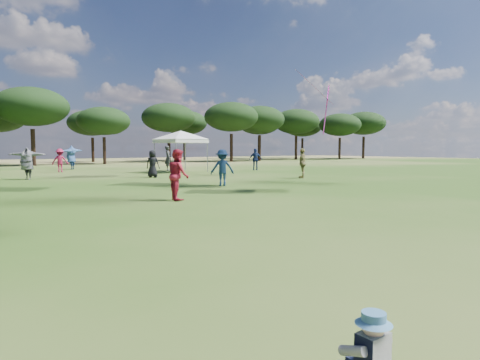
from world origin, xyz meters
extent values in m
cylinder|color=black|center=(3.26, 44.18, 1.78)|extent=(0.41, 0.41, 3.56)
ellipsoid|color=black|center=(3.26, 44.18, 5.69)|extent=(6.91, 6.91, 3.73)
cylinder|color=black|center=(10.19, 44.51, 1.44)|extent=(0.33, 0.33, 2.88)
ellipsoid|color=black|center=(10.19, 44.51, 4.61)|extent=(5.60, 5.60, 3.02)
cylinder|color=black|center=(18.96, 46.98, 1.72)|extent=(0.39, 0.39, 3.44)
ellipsoid|color=black|center=(18.96, 46.98, 5.51)|extent=(6.69, 6.69, 3.60)
cylinder|color=black|center=(25.77, 43.05, 1.77)|extent=(0.40, 0.40, 3.53)
ellipsoid|color=black|center=(25.77, 43.05, 5.65)|extent=(6.86, 6.86, 3.70)
cylinder|color=black|center=(30.65, 43.46, 1.73)|extent=(0.40, 0.40, 3.47)
ellipsoid|color=black|center=(30.65, 43.46, 5.55)|extent=(6.74, 6.74, 3.63)
cylinder|color=black|center=(39.22, 45.46, 1.79)|extent=(0.41, 0.41, 3.57)
ellipsoid|color=black|center=(39.22, 45.46, 5.72)|extent=(6.94, 6.94, 3.74)
cylinder|color=black|center=(46.34, 43.12, 1.68)|extent=(0.38, 0.38, 3.35)
ellipsoid|color=black|center=(46.34, 43.12, 5.37)|extent=(6.51, 6.51, 3.51)
cylinder|color=black|center=(52.84, 43.62, 1.83)|extent=(0.42, 0.42, 3.66)
ellipsoid|color=black|center=(52.84, 43.62, 5.85)|extent=(7.10, 7.10, 3.83)
cylinder|color=black|center=(10.82, 51.34, 1.50)|extent=(0.34, 0.34, 2.99)
ellipsoid|color=black|center=(10.82, 51.34, 4.79)|extent=(5.81, 5.81, 3.13)
cylinder|color=black|center=(23.62, 51.75, 1.66)|extent=(0.38, 0.38, 3.31)
ellipsoid|color=black|center=(23.62, 51.75, 5.30)|extent=(6.43, 6.43, 3.47)
cylinder|color=black|center=(37.30, 52.12, 1.82)|extent=(0.42, 0.42, 3.64)
ellipsoid|color=black|center=(37.30, 52.12, 5.82)|extent=(7.06, 7.06, 3.81)
cylinder|color=black|center=(46.40, 51.51, 1.73)|extent=(0.40, 0.40, 3.46)
ellipsoid|color=black|center=(46.40, 51.51, 5.53)|extent=(6.72, 6.72, 3.62)
cylinder|color=gray|center=(8.87, 24.51, 1.12)|extent=(0.06, 0.06, 2.24)
cylinder|color=gray|center=(11.48, 24.90, 1.12)|extent=(0.06, 0.06, 2.24)
cylinder|color=gray|center=(8.48, 27.12, 1.12)|extent=(0.06, 0.06, 2.24)
cylinder|color=gray|center=(11.10, 27.51, 1.12)|extent=(0.06, 0.06, 2.24)
cube|color=silver|center=(9.98, 26.01, 2.19)|extent=(3.18, 3.18, 0.25)
pyramid|color=silver|center=(9.98, 26.01, 2.91)|extent=(5.64, 5.64, 0.60)
cube|color=white|center=(-0.57, 2.30, 0.28)|extent=(0.22, 0.16, 0.23)
cylinder|color=white|center=(-0.71, 2.36, 0.28)|extent=(0.07, 0.22, 0.14)
cylinder|color=white|center=(-0.43, 2.36, 0.28)|extent=(0.07, 0.22, 0.14)
sphere|color=#E0B293|center=(-0.57, 2.30, 0.43)|extent=(0.15, 0.15, 0.15)
cone|color=#56A3C8|center=(-0.57, 2.30, 0.47)|extent=(0.26, 0.26, 0.03)
cylinder|color=#56A3C8|center=(-0.57, 2.30, 0.50)|extent=(0.17, 0.17, 0.07)
imported|color=maroon|center=(3.06, 31.00, 0.83)|extent=(1.23, 0.97, 1.66)
imported|color=maroon|center=(2.93, 12.30, 0.83)|extent=(0.80, 0.93, 1.65)
imported|color=navy|center=(4.60, 34.56, 0.95)|extent=(2.27, 1.90, 1.91)
imported|color=#2A2B2F|center=(10.20, 28.61, 0.94)|extent=(0.66, 0.80, 1.89)
imported|color=#4F4F54|center=(0.18, 24.74, 0.87)|extent=(2.05, 1.74, 1.73)
imported|color=olive|center=(13.02, 17.02, 0.84)|extent=(1.01, 0.97, 1.69)
imported|color=black|center=(6.34, 22.40, 0.79)|extent=(0.91, 0.88, 1.57)
imported|color=navy|center=(15.85, 25.05, 0.84)|extent=(1.04, 0.90, 1.67)
imported|color=navy|center=(6.81, 15.72, 0.81)|extent=(1.20, 0.98, 1.62)
plane|color=#E439D2|center=(8.40, 11.65, 4.00)|extent=(2.51, 2.29, 1.55)
camera|label=1|loc=(-2.88, 0.64, 1.67)|focal=30.00mm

